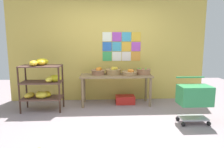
{
  "coord_description": "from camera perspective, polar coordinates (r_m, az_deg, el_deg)",
  "views": [
    {
      "loc": [
        -0.18,
        -3.29,
        1.49
      ],
      "look_at": [
        0.05,
        0.86,
        0.83
      ],
      "focal_mm": 31.99,
      "sensor_mm": 36.0,
      "label": 1
    }
  ],
  "objects": [
    {
      "name": "shopping_cart",
      "position": [
        3.97,
        22.46,
        -6.07
      ],
      "size": [
        0.57,
        0.41,
        0.85
      ],
      "rotation": [
        0.0,
        0.0,
        -0.13
      ],
      "color": "black",
      "rests_on": "ground"
    },
    {
      "name": "fruit_basket_centre",
      "position": [
        4.71,
        5.1,
        0.4
      ],
      "size": [
        0.37,
        0.37,
        0.15
      ],
      "color": "#9C774A",
      "rests_on": "display_table"
    },
    {
      "name": "display_table",
      "position": [
        4.77,
        1.17,
        -1.32
      ],
      "size": [
        1.69,
        0.58,
        0.72
      ],
      "color": "olive",
      "rests_on": "ground"
    },
    {
      "name": "ground",
      "position": [
        3.62,
        -0.03,
        -15.26
      ],
      "size": [
        9.58,
        9.58,
        0.0
      ],
      "primitive_type": "plane",
      "color": "gray"
    },
    {
      "name": "back_wall_with_art",
      "position": [
        5.12,
        -1.1,
        8.55
      ],
      "size": [
        4.98,
        0.07,
        2.89
      ],
      "color": "gold",
      "rests_on": "ground"
    },
    {
      "name": "fruit_basket_back_left",
      "position": [
        4.89,
        8.93,
        0.79
      ],
      "size": [
        0.35,
        0.35,
        0.16
      ],
      "color": "#A16D4A",
      "rests_on": "display_table"
    },
    {
      "name": "fruit_basket_back_right",
      "position": [
        4.8,
        0.4,
        0.89
      ],
      "size": [
        0.39,
        0.39,
        0.19
      ],
      "color": "#A47F4B",
      "rests_on": "display_table"
    },
    {
      "name": "fruit_basket_left",
      "position": [
        4.76,
        -3.97,
        0.74
      ],
      "size": [
        0.33,
        0.33,
        0.18
      ],
      "color": "#986747",
      "rests_on": "display_table"
    },
    {
      "name": "produce_crate_under_table",
      "position": [
        4.95,
        3.76,
        -7.32
      ],
      "size": [
        0.46,
        0.3,
        0.19
      ],
      "primitive_type": "cube",
      "color": "red",
      "rests_on": "ground"
    },
    {
      "name": "banana_shelf_unit",
      "position": [
        4.59,
        -19.37,
        -1.57
      ],
      "size": [
        0.87,
        0.46,
        1.14
      ],
      "color": "#3D251A",
      "rests_on": "ground"
    }
  ]
}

